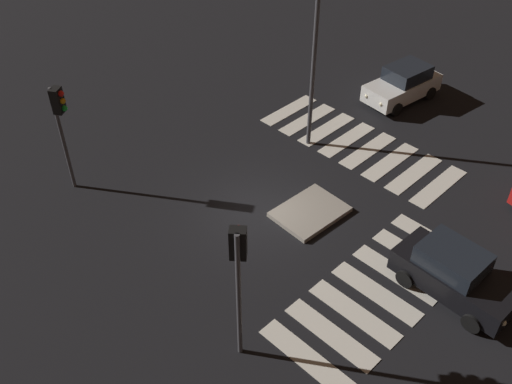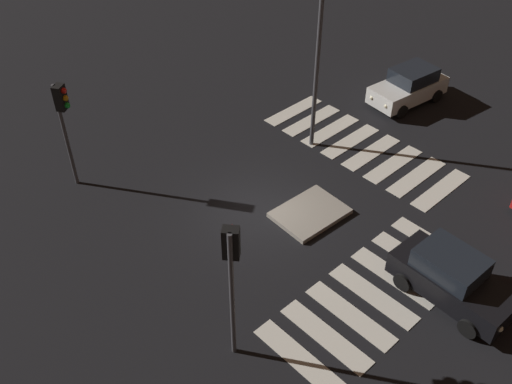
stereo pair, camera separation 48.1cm
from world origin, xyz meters
The scene contains 9 objects.
ground_plane centered at (0.00, 0.00, 0.00)m, with size 80.00×80.00×0.00m, color black.
traffic_island centered at (1.37, -1.48, 0.09)m, with size 2.69×2.08×0.18m.
car_black centered at (1.71, -7.15, 0.85)m, with size 1.98×4.03×1.73m.
car_white centered at (10.78, 0.88, 0.84)m, with size 4.07×2.22×1.71m.
traffic_light_west centered at (-3.90, 6.07, 3.34)m, with size 0.54×0.53×4.41m.
traffic_light_south centered at (-4.55, -3.92, 3.60)m, with size 0.53×0.54×4.76m.
street_lamp centered at (4.81, 1.61, 5.41)m, with size 0.56×0.56×7.99m.
crosswalk_near centered at (0.00, -5.52, 0.01)m, with size 7.60×3.20×0.02m.
crosswalk_side centered at (6.21, 0.00, 0.01)m, with size 3.20×8.75×0.02m.
Camera 1 is at (-11.48, -11.51, 14.53)m, focal length 40.71 mm.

